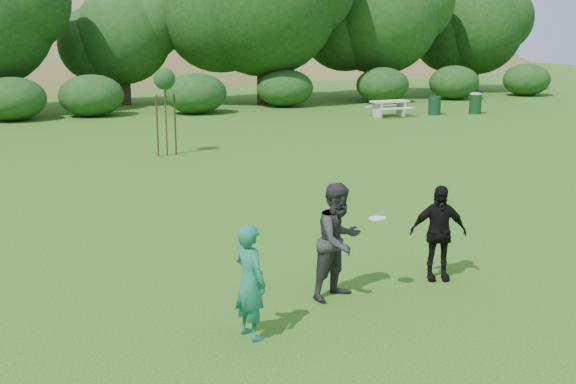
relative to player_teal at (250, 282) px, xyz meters
name	(u,v)px	position (x,y,z in m)	size (l,w,h in m)	color
ground	(369,301)	(2.14, 0.45, -0.79)	(120.00, 120.00, 0.00)	#19470C
player_teal	(250,282)	(0.00, 0.00, 0.00)	(0.58, 0.38, 1.58)	#176B55
player_grey	(339,241)	(1.79, 0.82, 0.12)	(0.88, 0.69, 1.81)	#2A2A2C
player_black	(438,233)	(3.67, 0.87, 0.01)	(0.94, 0.39, 1.60)	black
trash_can_near	(435,105)	(17.69, 20.33, -0.34)	(0.60, 0.60, 0.90)	#143722
frisbee	(377,218)	(2.34, 0.61, 0.47)	(0.27, 0.27, 0.05)	white
sapling	(165,82)	(2.81, 14.46, 1.63)	(0.70, 0.70, 2.85)	#3A2816
picnic_table	(390,106)	(15.29, 20.57, -0.27)	(1.80, 1.48, 0.76)	beige
trash_can_lidded	(475,103)	(19.79, 19.88, -0.25)	(0.60, 0.60, 1.05)	#14371B
hillside	(18,188)	(1.58, 68.90, -12.76)	(150.00, 72.00, 52.00)	olive
tree_row	(136,13)	(5.37, 29.14, 4.08)	(53.92, 10.38, 9.62)	#3A2616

